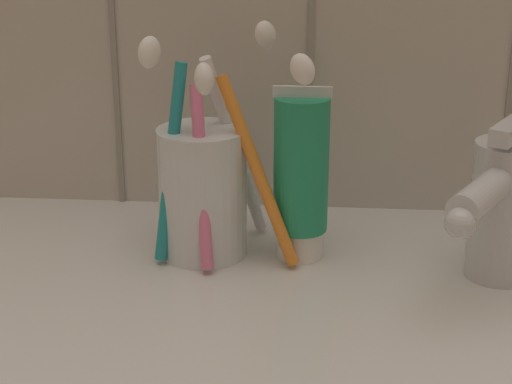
# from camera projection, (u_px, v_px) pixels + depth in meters

# --- Properties ---
(sink_counter) EXTENTS (0.65, 0.38, 0.02)m
(sink_counter) POSITION_uv_depth(u_px,v_px,m) (276.00, 318.00, 0.58)
(sink_counter) COLOR silver
(sink_counter) RESTS_ON ground
(toothbrush_cup) EXTENTS (0.13, 0.11, 0.17)m
(toothbrush_cup) POSITION_uv_depth(u_px,v_px,m) (205.00, 185.00, 0.64)
(toothbrush_cup) COLOR silver
(toothbrush_cup) RESTS_ON sink_counter
(toothpaste_tube) EXTENTS (0.04, 0.04, 0.13)m
(toothpaste_tube) POSITION_uv_depth(u_px,v_px,m) (301.00, 175.00, 0.63)
(toothpaste_tube) COLOR white
(toothpaste_tube) RESTS_ON sink_counter
(sink_faucet) EXTENTS (0.08, 0.12, 0.12)m
(sink_faucet) POSITION_uv_depth(u_px,v_px,m) (501.00, 206.00, 0.59)
(sink_faucet) COLOR silver
(sink_faucet) RESTS_ON sink_counter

